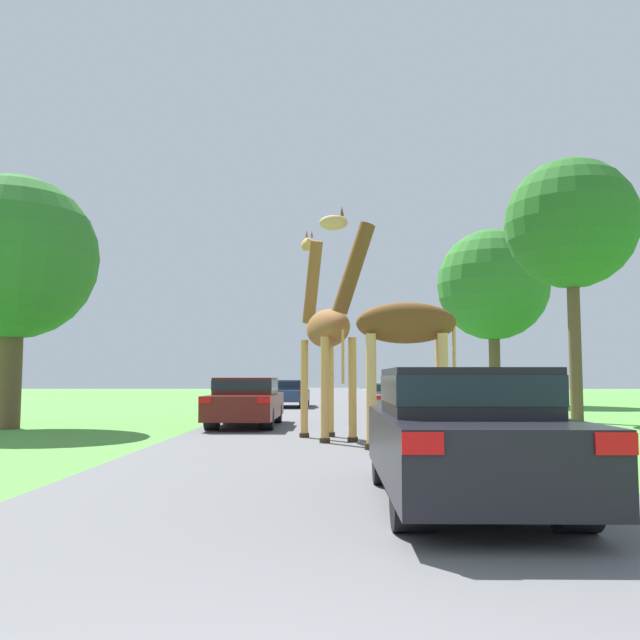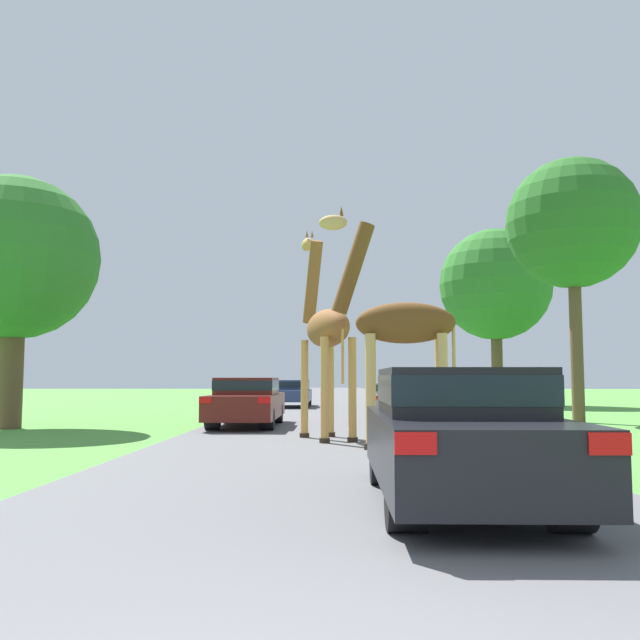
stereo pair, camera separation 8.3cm
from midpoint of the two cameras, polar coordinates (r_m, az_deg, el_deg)
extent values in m
cube|color=#5B5B5E|center=(31.98, 0.88, -7.28)|extent=(7.12, 120.00, 0.00)
cylinder|color=tan|center=(15.35, -1.48, -5.79)|extent=(0.17, 0.17, 2.19)
cylinder|color=#2D2319|center=(15.41, -1.49, -9.68)|extent=(0.22, 0.22, 0.10)
cylinder|color=tan|center=(15.56, 0.71, -5.78)|extent=(0.17, 0.17, 2.19)
cylinder|color=#2D2319|center=(15.61, 0.71, -9.62)|extent=(0.22, 0.22, 0.10)
cylinder|color=tan|center=(14.07, 0.24, -5.88)|extent=(0.17, 0.17, 2.19)
cylinder|color=#2D2319|center=(14.13, 0.24, -10.12)|extent=(0.22, 0.22, 0.10)
cylinder|color=tan|center=(14.29, 2.59, -5.86)|extent=(0.17, 0.17, 2.19)
cylinder|color=#2D2319|center=(14.35, 2.61, -10.03)|extent=(0.22, 0.22, 0.10)
ellipsoid|color=brown|center=(14.85, 0.48, -0.70)|extent=(1.36, 2.07, 0.84)
cylinder|color=brown|center=(15.94, -0.79, 3.20)|extent=(0.59, 0.93, 1.95)
ellipsoid|color=tan|center=(16.49, -1.25, 6.37)|extent=(0.42, 0.61, 0.30)
cylinder|color=tan|center=(13.96, 1.77, -2.91)|extent=(0.06, 0.06, 1.21)
cone|color=brown|center=(16.36, -1.28, 7.28)|extent=(0.07, 0.07, 0.16)
cone|color=brown|center=(16.40, -0.84, 7.25)|extent=(0.07, 0.07, 0.16)
cylinder|color=tan|center=(12.79, 4.15, -6.01)|extent=(0.20, 0.20, 2.17)
cylinder|color=#2D2319|center=(12.85, 4.18, -10.59)|extent=(0.26, 0.26, 0.12)
cylinder|color=tan|center=(13.28, 4.18, -5.97)|extent=(0.20, 0.20, 2.17)
cylinder|color=#2D2319|center=(13.34, 4.20, -10.38)|extent=(0.26, 0.26, 0.12)
cylinder|color=tan|center=(12.85, 10.17, -5.94)|extent=(0.20, 0.20, 2.17)
cylinder|color=#2D2319|center=(12.91, 10.24, -10.50)|extent=(0.26, 0.26, 0.12)
cylinder|color=tan|center=(13.33, 9.97, -5.90)|extent=(0.20, 0.20, 2.17)
cylinder|color=#2D2319|center=(13.39, 10.04, -10.29)|extent=(0.26, 0.26, 0.12)
ellipsoid|color=brown|center=(13.09, 7.06, -0.25)|extent=(1.95, 0.70, 0.79)
cylinder|color=brown|center=(13.22, 2.67, 4.39)|extent=(0.87, 0.37, 1.82)
ellipsoid|color=tan|center=(13.41, 0.97, 8.20)|extent=(0.57, 0.28, 0.30)
cylinder|color=tan|center=(13.12, 11.07, -2.82)|extent=(0.07, 0.07, 1.19)
cone|color=brown|center=(13.39, 1.67, 9.23)|extent=(0.07, 0.07, 0.16)
cone|color=brown|center=(13.52, 1.70, 9.10)|extent=(0.07, 0.07, 0.16)
cube|color=black|center=(7.52, 11.63, -10.44)|extent=(1.76, 4.38, 0.70)
cube|color=black|center=(7.48, 11.56, -5.91)|extent=(1.59, 1.97, 0.49)
cube|color=#19232D|center=(7.48, 11.55, -5.72)|extent=(1.61, 1.99, 0.30)
cube|color=red|center=(5.22, 8.18, -10.25)|extent=(0.32, 0.03, 0.17)
cube|color=red|center=(5.58, 23.29, -9.55)|extent=(0.32, 0.03, 0.17)
cylinder|color=black|center=(8.76, 5.40, -11.71)|extent=(0.35, 0.59, 0.59)
cylinder|color=black|center=(8.97, 14.61, -11.41)|extent=(0.35, 0.59, 0.59)
cylinder|color=black|center=(6.16, 7.35, -14.59)|extent=(0.35, 0.59, 0.59)
cylinder|color=black|center=(6.47, 20.25, -13.87)|extent=(0.35, 0.59, 0.59)
cube|color=gray|center=(24.71, 6.41, -6.79)|extent=(1.92, 4.46, 0.52)
cube|color=gray|center=(24.70, 6.40, -5.72)|extent=(1.73, 2.01, 0.40)
cube|color=#19232D|center=(24.70, 6.40, -5.68)|extent=(1.75, 2.03, 0.24)
cube|color=red|center=(22.41, 4.94, -6.53)|extent=(0.35, 0.03, 0.12)
cube|color=red|center=(22.57, 8.95, -6.48)|extent=(0.35, 0.03, 0.12)
cylinder|color=black|center=(26.00, 4.44, -7.19)|extent=(0.38, 0.57, 0.57)
cylinder|color=black|center=(26.13, 7.83, -7.15)|extent=(0.38, 0.57, 0.57)
cylinder|color=black|center=(23.33, 4.84, -7.46)|extent=(0.38, 0.57, 0.57)
cylinder|color=black|center=(23.48, 8.61, -7.40)|extent=(0.38, 0.57, 0.57)
cube|color=navy|center=(31.42, -2.64, -6.34)|extent=(1.71, 4.32, 0.51)
cube|color=navy|center=(31.41, -2.64, -5.48)|extent=(1.54, 1.95, 0.44)
cube|color=#19232D|center=(31.41, -2.64, -5.44)|extent=(1.56, 1.97, 0.26)
cube|color=red|center=(29.31, -4.28, -6.08)|extent=(0.31, 0.03, 0.12)
cube|color=red|center=(29.21, -1.52, -6.10)|extent=(0.31, 0.03, 0.12)
cylinder|color=black|center=(32.77, -3.70, -6.63)|extent=(0.34, 0.67, 0.67)
cylinder|color=black|center=(32.69, -1.29, -6.65)|extent=(0.34, 0.67, 0.67)
cylinder|color=black|center=(30.19, -4.10, -6.78)|extent=(0.34, 0.67, 0.67)
cylinder|color=black|center=(30.10, -1.49, -6.80)|extent=(0.34, 0.67, 0.67)
cube|color=#561914|center=(19.01, -6.37, -7.19)|extent=(1.76, 4.60, 0.64)
cube|color=#561914|center=(18.99, -6.35, -5.54)|extent=(1.58, 2.07, 0.46)
cube|color=#19232D|center=(18.99, -6.35, -5.47)|extent=(1.60, 2.09, 0.27)
cube|color=red|center=(16.83, -9.82, -6.68)|extent=(0.32, 0.03, 0.15)
cube|color=red|center=(16.63, -4.90, -6.75)|extent=(0.32, 0.03, 0.15)
cylinder|color=black|center=(20.48, -7.85, -7.78)|extent=(0.35, 0.57, 0.57)
cylinder|color=black|center=(20.32, -3.89, -7.84)|extent=(0.35, 0.57, 0.57)
cylinder|color=black|center=(17.77, -9.22, -8.22)|extent=(0.35, 0.57, 0.57)
cylinder|color=black|center=(17.57, -4.66, -8.30)|extent=(0.35, 0.57, 0.57)
cylinder|color=brown|center=(21.95, 20.54, -0.92)|extent=(0.37, 0.37, 5.48)
sphere|color=#286623|center=(22.41, 20.28, 7.64)|extent=(4.02, 4.02, 4.02)
cylinder|color=brown|center=(19.78, -24.74, -2.65)|extent=(0.62, 0.62, 3.91)
sphere|color=#2D7028|center=(20.03, -24.48, 4.85)|extent=(4.41, 4.41, 4.41)
cylinder|color=brown|center=(34.46, 14.42, -2.69)|extent=(0.55, 0.55, 5.13)
sphere|color=#2D7028|center=(34.75, 14.30, 2.91)|extent=(5.53, 5.53, 5.53)
camera|label=1|loc=(0.04, -90.16, 0.01)|focal=38.00mm
camera|label=2|loc=(0.04, 89.84, -0.01)|focal=38.00mm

